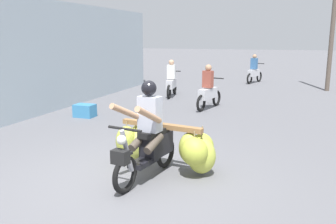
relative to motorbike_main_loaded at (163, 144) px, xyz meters
name	(u,v)px	position (x,y,z in m)	size (l,w,h in m)	color
ground_plane	(128,181)	(-0.38, -0.57, -0.48)	(120.00, 120.00, 0.00)	slate
motorbike_main_loaded	(163,144)	(0.00, 0.00, 0.00)	(1.83, 1.87, 1.58)	black
motorbike_distant_ahead_left	(208,91)	(-0.54, 5.53, 0.09)	(0.60, 1.60, 1.40)	black
motorbike_distant_ahead_right	(254,71)	(0.08, 12.62, 0.09)	(0.70, 1.56, 1.40)	black
motorbike_distant_far_ahead	(171,82)	(-2.39, 7.37, 0.09)	(0.51, 1.62, 1.40)	black
shopfront_building	(39,53)	(-7.00, 5.72, 1.17)	(4.24, 10.01, 3.30)	#9EADB7
produce_crate	(85,111)	(-3.58, 3.24, -0.30)	(0.56, 0.40, 0.36)	teal
utility_pole	(334,10)	(3.29, 11.00, 2.79)	(0.18, 0.18, 6.55)	brown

